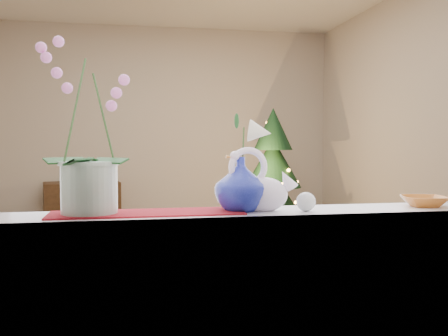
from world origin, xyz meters
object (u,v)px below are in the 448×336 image
(swan, at_px, (262,181))
(orchid_pot, at_px, (88,126))
(side_table, at_px, (82,209))
(amber_dish, at_px, (424,202))
(xmas_tree, at_px, (273,176))
(paperweight, at_px, (306,202))
(blue_vase, at_px, (241,180))

(swan, bearing_deg, orchid_pot, -161.74)
(swan, xyz_separation_m, side_table, (-1.09, 4.63, -0.69))
(amber_dish, relative_size, xmas_tree, 0.10)
(paperweight, relative_size, side_table, 0.08)
(swan, xyz_separation_m, blue_vase, (-0.08, 0.01, 0.00))
(side_table, bearing_deg, xmas_tree, -33.35)
(xmas_tree, bearing_deg, orchid_pot, -115.51)
(amber_dish, bearing_deg, paperweight, -175.06)
(orchid_pot, relative_size, paperweight, 8.73)
(blue_vase, bearing_deg, paperweight, -12.19)
(xmas_tree, distance_m, side_table, 2.44)
(orchid_pot, height_order, blue_vase, orchid_pot)
(orchid_pot, xyz_separation_m, paperweight, (0.79, -0.06, -0.28))
(swan, xyz_separation_m, amber_dish, (0.68, 0.00, -0.10))
(paperweight, bearing_deg, blue_vase, 167.81)
(orchid_pot, height_order, paperweight, orchid_pot)
(paperweight, distance_m, amber_dish, 0.52)
(side_table, bearing_deg, paperweight, -85.59)
(swan, height_order, paperweight, swan)
(swan, bearing_deg, side_table, 123.57)
(orchid_pot, bearing_deg, paperweight, -4.63)
(paperweight, distance_m, side_table, 4.87)
(swan, bearing_deg, xmas_tree, 93.44)
(xmas_tree, xyz_separation_m, side_table, (-2.21, 0.93, -0.45))
(orchid_pot, bearing_deg, swan, -2.01)
(swan, height_order, xmas_tree, xmas_tree)
(blue_vase, distance_m, amber_dish, 0.77)
(orchid_pot, height_order, swan, orchid_pot)
(blue_vase, bearing_deg, side_table, 102.36)
(orchid_pot, xyz_separation_m, xmas_tree, (1.75, 3.68, -0.45))
(amber_dish, relative_size, side_table, 0.17)
(amber_dish, height_order, side_table, amber_dish)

